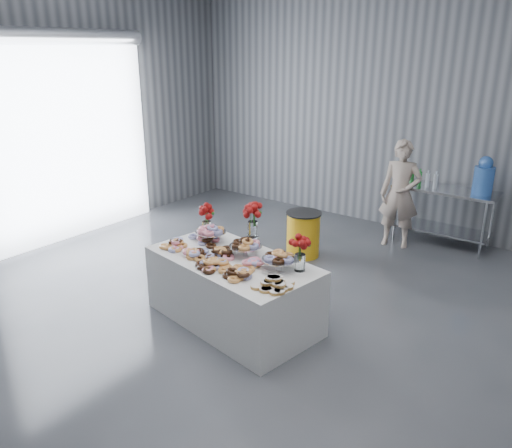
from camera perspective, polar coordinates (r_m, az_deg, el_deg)
The scene contains 16 objects.
ground at distance 5.38m, azimuth -3.94°, elevation -13.09°, with size 9.00×9.00×0.00m, color #3A3C41.
room_walls at distance 4.78m, azimuth -6.73°, elevation 16.29°, with size 8.04×9.04×4.02m.
display_table at distance 5.55m, azimuth -2.66°, elevation -7.55°, with size 1.90×1.00×0.75m, color white.
prep_table at distance 8.11m, azimuth 20.66°, elevation 1.91°, with size 1.50×0.60×0.90m.
donut_mounds at distance 5.33m, azimuth -3.07°, elevation -3.73°, with size 1.80×0.80×0.09m, color #D5964E, non-canonical shape.
cake_stand_left at distance 5.82m, azimuth -5.20°, elevation -0.75°, with size 0.36×0.36×0.17m.
cake_stand_mid at distance 5.39m, azimuth -1.19°, elevation -2.35°, with size 0.36×0.36×0.17m.
cake_stand_right at distance 5.06m, azimuth 2.65°, elevation -3.87°, with size 0.36×0.36×0.17m.
danish_pile at distance 4.77m, azimuth 1.88°, elevation -6.49°, with size 0.48×0.48×0.11m, color white, non-canonical shape.
bouquet_left at distance 5.97m, azimuth -5.71°, elevation 1.36°, with size 0.26×0.26×0.42m.
bouquet_right at distance 5.01m, azimuth 5.11°, elevation -2.24°, with size 0.26×0.26×0.42m.
bouquet_center at distance 5.50m, azimuth -0.39°, elevation 0.78°, with size 0.26×0.26×0.57m.
water_jug at distance 7.86m, azimuth 24.58°, elevation 4.89°, with size 0.28×0.28×0.55m.
drink_bottles at distance 8.00m, azimuth 18.61°, elevation 5.02°, with size 0.54×0.08×0.27m, color #268C33, non-canonical shape.
person at distance 7.82m, azimuth 16.14°, elevation 3.30°, with size 0.60×0.39×1.63m, color #CC8C93.
trash_barrel at distance 7.30m, azimuth 5.41°, elevation -1.14°, with size 0.52×0.52×0.66m.
Camera 1 is at (3.00, -3.41, 2.90)m, focal length 35.00 mm.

